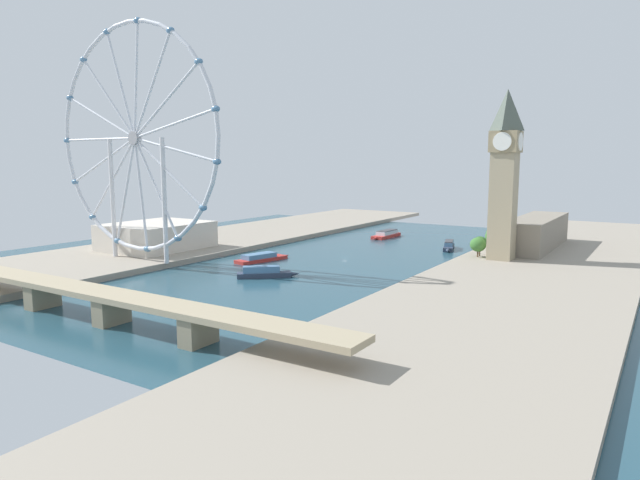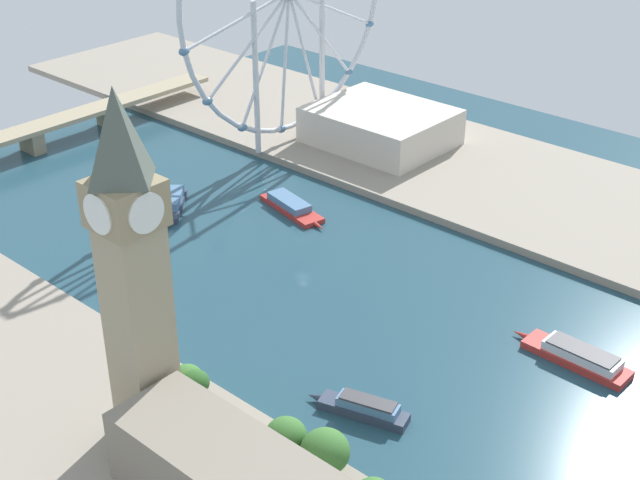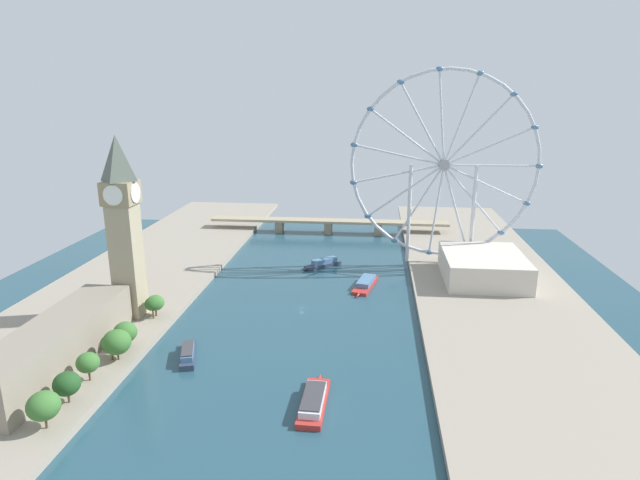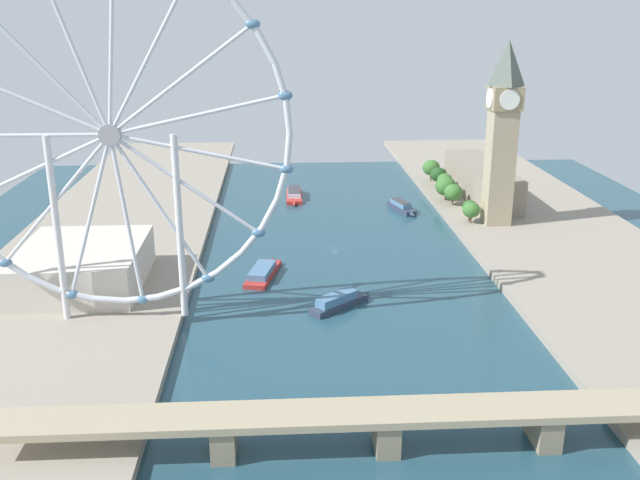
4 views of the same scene
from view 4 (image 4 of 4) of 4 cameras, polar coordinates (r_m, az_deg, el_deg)
name	(u,v)px [view 4 (image 4 of 4)]	position (r m, az deg, el deg)	size (l,w,h in m)	color
ground_plane	(335,247)	(331.99, 1.22, -0.54)	(381.66, 381.66, 0.00)	#234756
riverbank_left	(557,239)	(355.76, 18.47, 0.04)	(90.00, 520.00, 3.00)	gray
riverbank_right	(105,248)	(340.06, -16.85, -0.62)	(90.00, 520.00, 3.00)	gray
clock_tower	(502,131)	(358.99, 14.40, 8.44)	(15.37, 15.37, 89.28)	tan
parliament_block	(481,180)	(418.19, 12.80, 4.68)	(22.00, 90.62, 18.58)	gray
tree_row_embankment	(447,184)	(411.66, 10.10, 4.41)	(13.54, 102.73, 13.31)	#513823
ferris_wheel	(110,137)	(242.14, -16.47, 7.94)	(119.83, 3.20, 123.54)	silver
riverside_hall	(82,266)	(291.40, -18.53, -1.97)	(46.57, 56.53, 15.48)	beige
river_bridge	(386,418)	(183.83, 5.34, -14.02)	(193.66, 12.98, 11.02)	tan
tour_boat_0	(339,301)	(265.04, 1.53, -4.94)	(25.65, 23.08, 5.57)	#2D384C
tour_boat_1	(294,195)	(417.11, -2.08, 3.66)	(9.53, 36.56, 5.25)	#B22D28
tour_boat_2	(402,207)	(393.10, 6.57, 2.66)	(12.49, 28.28, 5.49)	#2D384C
tour_boat_3	(263,272)	(295.94, -4.61, -2.58)	(15.62, 36.83, 4.45)	#B22D28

